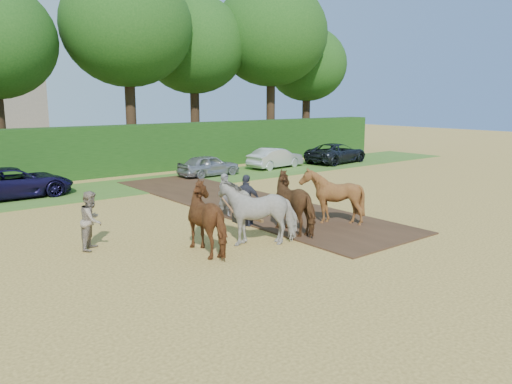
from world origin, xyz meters
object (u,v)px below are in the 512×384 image
spectator_far (247,200)px  parked_cars (181,168)px  spectator_near (92,220)px  church (13,19)px  plough_team (277,206)px

spectator_far → parked_cars: bearing=-45.6°
spectator_near → church: size_ratio=0.07×
spectator_near → spectator_far: spectator_far is taller
spectator_far → church: size_ratio=0.07×
spectator_near → plough_team: size_ratio=0.26×
parked_cars → church: bearing=88.0°
plough_team → church: church is taller
spectator_far → church: 53.23m
spectator_near → spectator_far: 5.55m
spectator_near → parked_cars: (8.89, 9.94, -0.22)m
plough_team → church: bearing=84.8°
spectator_far → parked_cars: 11.17m
plough_team → church: size_ratio=0.26×
spectator_near → parked_cars: 13.34m
spectator_near → church: (10.30, 50.74, 12.81)m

